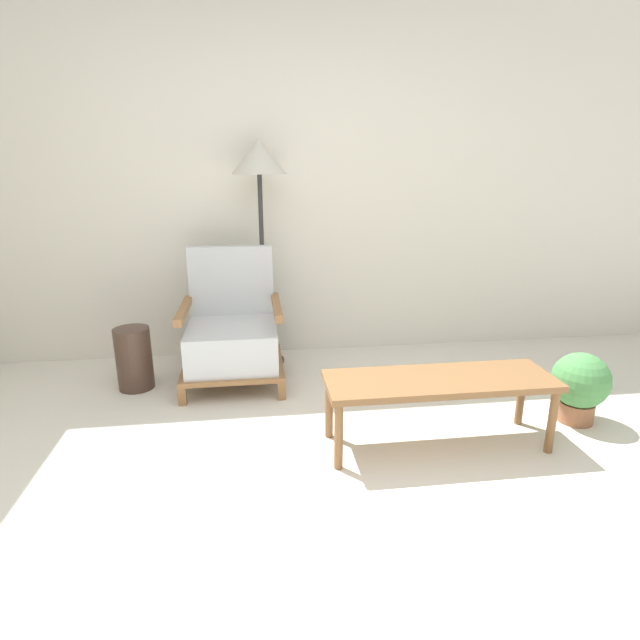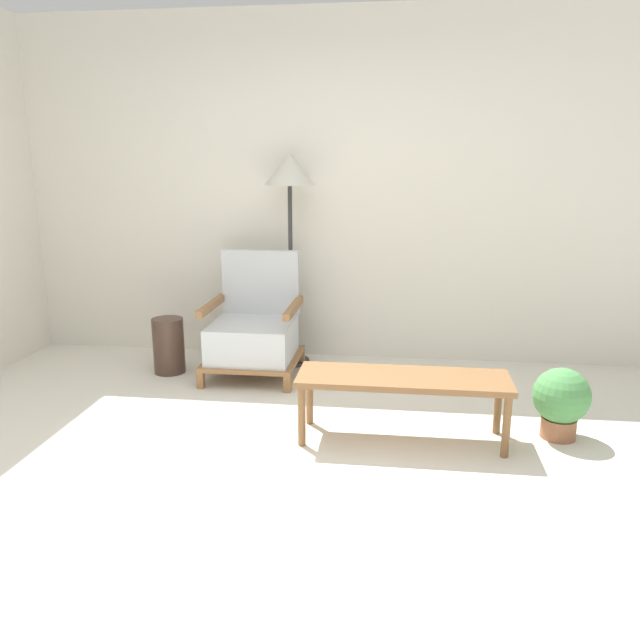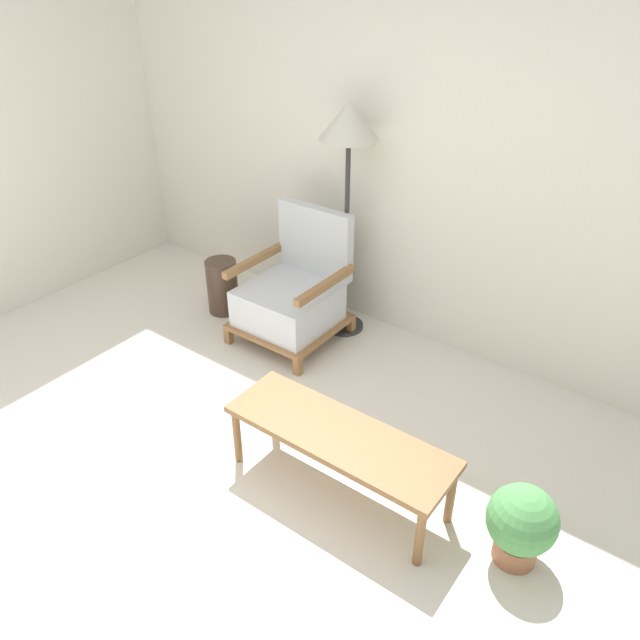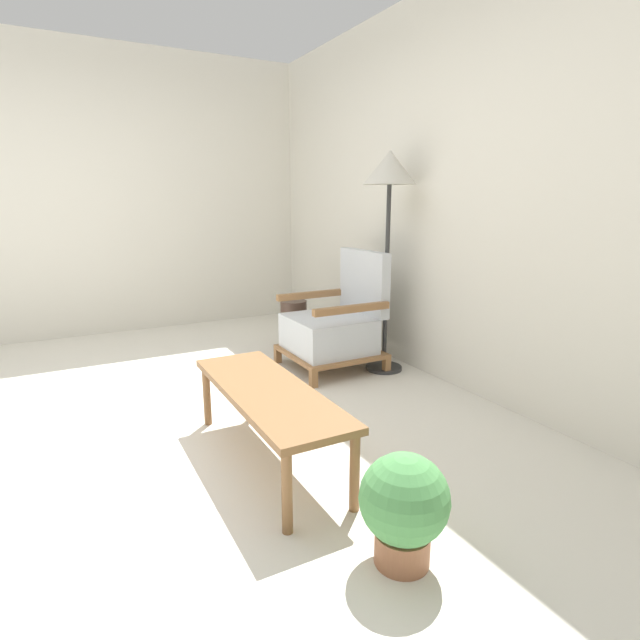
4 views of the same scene
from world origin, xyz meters
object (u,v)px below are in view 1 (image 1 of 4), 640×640
(armchair, at_px, (232,334))
(potted_plant, at_px, (580,384))
(coffee_table, at_px, (439,386))
(vase, at_px, (134,358))
(floor_lamp, at_px, (259,173))

(armchair, height_order, potted_plant, armchair)
(coffee_table, xyz_separation_m, vase, (-1.77, 0.98, -0.13))
(vase, height_order, potted_plant, vase)
(coffee_table, height_order, potted_plant, potted_plant)
(armchair, relative_size, coffee_table, 0.76)
(armchair, height_order, vase, armchair)
(floor_lamp, relative_size, coffee_table, 1.36)
(armchair, bearing_deg, potted_plant, -23.51)
(floor_lamp, bearing_deg, potted_plant, -33.60)
(floor_lamp, distance_m, coffee_table, 1.92)
(armchair, relative_size, potted_plant, 2.15)
(potted_plant, bearing_deg, coffee_table, -171.16)
(armchair, distance_m, coffee_table, 1.51)
(coffee_table, bearing_deg, armchair, 137.36)
(potted_plant, bearing_deg, vase, 162.72)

